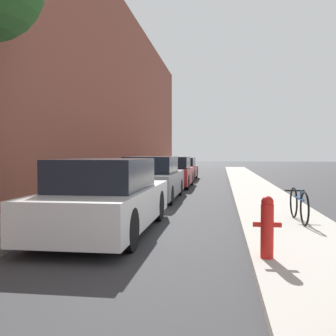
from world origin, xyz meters
TOP-DOWN VIEW (x-y plane):
  - ground_plane at (0.00, 16.00)m, footprint 120.00×120.00m
  - sidewalk_left at (-2.90, 16.00)m, footprint 2.00×52.00m
  - sidewalk_right at (2.90, 16.00)m, footprint 2.00×52.00m
  - building_facade_left at (-4.25, 16.00)m, footprint 0.70×52.00m
  - parked_car_white at (-0.81, 7.50)m, footprint 1.79×4.66m
  - parked_car_grey at (-0.87, 13.14)m, footprint 1.74×4.50m
  - parked_car_red at (-0.80, 17.98)m, footprint 1.76×3.98m
  - parked_car_maroon at (-0.91, 23.25)m, footprint 1.78×4.27m
  - fire_hydrant at (2.12, 5.56)m, footprint 0.39×0.18m
  - bicycle at (3.13, 8.64)m, footprint 0.44×1.72m

SIDE VIEW (x-z plane):
  - ground_plane at x=0.00m, z-range 0.00..0.00m
  - sidewalk_left at x=-2.90m, z-range 0.00..0.12m
  - sidewalk_right at x=2.90m, z-range 0.00..0.12m
  - bicycle at x=3.13m, z-range 0.13..0.83m
  - fire_hydrant at x=2.12m, z-range 0.13..1.01m
  - parked_car_maroon at x=-0.91m, z-range -0.02..1.31m
  - parked_car_red at x=-0.80m, z-range -0.04..1.40m
  - parked_car_grey at x=-0.87m, z-range -0.04..1.44m
  - parked_car_white at x=-0.81m, z-range -0.04..1.45m
  - building_facade_left at x=-4.25m, z-range 0.00..10.05m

